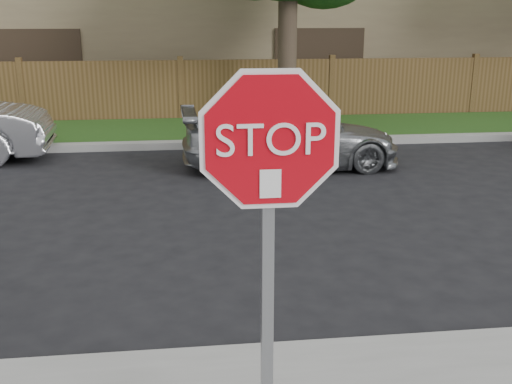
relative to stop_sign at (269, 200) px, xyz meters
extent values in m
plane|color=black|center=(-0.51, 1.48, -1.83)|extent=(90.00, 90.00, 0.00)
cube|color=gray|center=(-0.51, 9.63, -1.75)|extent=(70.00, 0.30, 0.15)
cube|color=#1E4714|center=(-0.51, 11.28, -1.77)|extent=(70.00, 3.00, 0.12)
cube|color=#50381C|center=(-0.51, 12.88, -1.03)|extent=(70.00, 0.12, 1.60)
cube|color=#867353|center=(-0.51, 18.48, 1.17)|extent=(34.00, 8.00, 6.00)
cylinder|color=#382B21|center=(1.99, 11.18, 0.13)|extent=(0.44, 0.44, 3.92)
cube|color=gray|center=(0.00, 0.05, -0.58)|extent=(0.06, 0.06, 2.30)
cylinder|color=white|center=(0.00, -0.02, 0.32)|extent=(1.01, 0.02, 1.01)
cylinder|color=#B40611|center=(0.00, -0.03, 0.32)|extent=(0.93, 0.02, 0.93)
cube|color=white|center=(0.00, -0.05, 0.10)|extent=(0.11, 0.00, 0.15)
imported|color=#9DA1A4|center=(1.50, 7.75, -1.25)|extent=(4.05, 1.75, 1.16)
camera|label=1|loc=(-0.42, -2.94, 0.93)|focal=42.00mm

